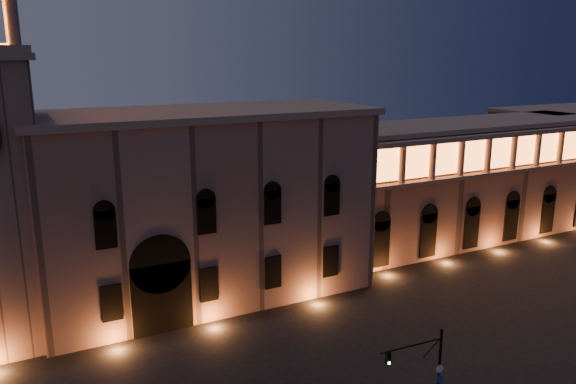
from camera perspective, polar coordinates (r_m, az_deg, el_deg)
The scene contains 4 objects.
government_building at distance 52.71m, azimuth -8.40°, elevation -1.31°, with size 30.80×12.80×17.60m.
colonnade_wing at distance 72.61m, azimuth 17.42°, elevation 1.20°, with size 40.60×11.50×14.50m.
secondary_building at distance 95.99m, azimuth 26.06°, elevation 3.18°, with size 20.00×12.00×14.00m, color brown.
traffic_light at distance 37.07m, azimuth 14.09°, elevation -17.64°, with size 4.57×0.57×6.27m.
Camera 1 is at (-18.14, -26.39, 22.38)m, focal length 35.00 mm.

